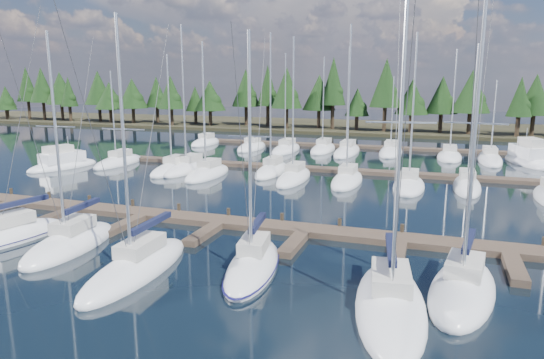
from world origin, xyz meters
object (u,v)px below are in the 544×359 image
at_px(motor_yacht_left, 63,164).
at_px(front_sailboat_3, 137,268).
at_px(front_sailboat_4, 253,266).
at_px(motor_yacht_right, 528,159).
at_px(main_dock, 219,224).
at_px(front_sailboat_6, 462,289).
at_px(front_sailboat_1, 7,236).
at_px(front_sailboat_2, 71,243).
at_px(front_sailboat_5, 390,304).

bearing_deg(motor_yacht_left, front_sailboat_3, -42.30).
bearing_deg(front_sailboat_4, motor_yacht_right, 65.30).
distance_m(main_dock, front_sailboat_6, 16.48).
xyz_separation_m(front_sailboat_1, front_sailboat_6, (26.49, 0.85, -0.01)).
relative_size(front_sailboat_2, motor_yacht_left, 1.47).
bearing_deg(motor_yacht_left, motor_yacht_right, 21.82).
bearing_deg(front_sailboat_4, front_sailboat_5, -16.91).
bearing_deg(front_sailboat_3, front_sailboat_5, 0.00).
relative_size(front_sailboat_1, front_sailboat_6, 1.04).
height_order(front_sailboat_1, front_sailboat_6, front_sailboat_1).
relative_size(main_dock, motor_yacht_right, 4.10).
bearing_deg(front_sailboat_2, front_sailboat_4, 1.25).
distance_m(front_sailboat_4, front_sailboat_6, 10.30).
bearing_deg(main_dock, front_sailboat_3, -93.80).
xyz_separation_m(front_sailboat_6, motor_yacht_right, (8.94, 41.44, 0.26)).
height_order(front_sailboat_1, motor_yacht_right, front_sailboat_1).
distance_m(front_sailboat_4, motor_yacht_left, 38.20).
bearing_deg(front_sailboat_5, front_sailboat_1, 175.77).
distance_m(front_sailboat_5, front_sailboat_6, 3.98).
relative_size(front_sailboat_3, front_sailboat_6, 0.94).
relative_size(motor_yacht_left, motor_yacht_right, 0.84).
relative_size(front_sailboat_2, motor_yacht_right, 1.23).
xyz_separation_m(front_sailboat_5, front_sailboat_6, (3.03, 2.58, 0.01)).
bearing_deg(front_sailboat_6, main_dock, 158.16).
distance_m(front_sailboat_1, front_sailboat_6, 26.51).
xyz_separation_m(main_dock, front_sailboat_5, (12.27, -8.71, 0.08)).
bearing_deg(front_sailboat_2, front_sailboat_5, -5.94).
height_order(front_sailboat_6, motor_yacht_left, front_sailboat_6).
bearing_deg(front_sailboat_1, front_sailboat_5, -4.23).
bearing_deg(motor_yacht_left, front_sailboat_4, -34.19).
distance_m(motor_yacht_left, motor_yacht_right, 54.75).
bearing_deg(front_sailboat_5, motor_yacht_left, 148.65).
distance_m(front_sailboat_1, front_sailboat_5, 23.53).
xyz_separation_m(front_sailboat_3, front_sailboat_4, (5.58, 2.21, 0.00)).
relative_size(front_sailboat_2, front_sailboat_6, 0.91).
distance_m(front_sailboat_2, front_sailboat_5, 18.90).
height_order(main_dock, front_sailboat_4, front_sailboat_4).
bearing_deg(front_sailboat_4, front_sailboat_1, -178.32).
bearing_deg(main_dock, motor_yacht_right, 55.53).
height_order(main_dock, front_sailboat_6, front_sailboat_6).
relative_size(front_sailboat_6, motor_yacht_left, 1.62).
bearing_deg(front_sailboat_1, front_sailboat_4, 1.68).
relative_size(front_sailboat_3, motor_yacht_right, 1.27).
bearing_deg(front_sailboat_2, front_sailboat_6, 1.65).
xyz_separation_m(front_sailboat_2, front_sailboat_3, (5.95, -1.96, 0.00)).
height_order(front_sailboat_2, motor_yacht_left, front_sailboat_2).
bearing_deg(front_sailboat_6, front_sailboat_1, -178.16).
height_order(main_dock, motor_yacht_left, motor_yacht_left).
bearing_deg(motor_yacht_right, front_sailboat_3, -119.41).
distance_m(main_dock, front_sailboat_1, 13.20).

